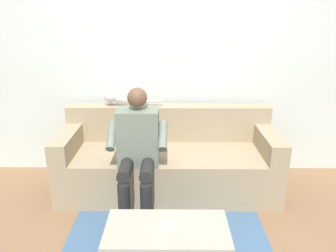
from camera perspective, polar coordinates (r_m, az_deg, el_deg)
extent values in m
plane|color=#846042|center=(2.93, -0.07, -17.40)|extent=(8.00, 8.00, 0.00)
cube|color=silver|center=(3.62, 0.09, 12.77)|extent=(5.00, 0.06, 2.70)
cube|color=#9E896B|center=(3.33, 0.02, -8.24)|extent=(1.77, 0.63, 0.43)
cube|color=#9E896B|center=(3.63, 0.06, -2.68)|extent=(2.11, 0.19, 0.80)
cube|color=#9E896B|center=(3.42, 16.63, -6.44)|extent=(0.17, 0.63, 0.64)
cube|color=#9E896B|center=(3.43, -16.54, -6.34)|extent=(0.17, 0.63, 0.64)
cube|color=#A89E8E|center=(2.44, -0.17, -20.45)|extent=(0.82, 0.43, 0.38)
cube|color=slate|center=(2.98, -5.06, -1.82)|extent=(0.36, 0.26, 0.50)
sphere|color=brown|center=(2.88, -5.26, 4.82)|extent=(0.17, 0.17, 0.17)
cylinder|color=black|center=(2.87, -3.51, -6.93)|extent=(0.11, 0.41, 0.11)
cylinder|color=black|center=(2.88, -7.11, -6.88)|extent=(0.11, 0.41, 0.11)
cylinder|color=black|center=(2.82, -3.68, -13.72)|extent=(0.10, 0.10, 0.43)
cylinder|color=black|center=(2.84, -7.41, -13.62)|extent=(0.10, 0.10, 0.43)
cylinder|color=slate|center=(2.88, -0.87, -1.65)|extent=(0.08, 0.27, 0.22)
cylinder|color=slate|center=(2.92, -9.51, -1.61)|extent=(0.08, 0.27, 0.22)
ellipsoid|color=silver|center=(3.51, -6.36, 4.70)|extent=(0.36, 0.12, 0.16)
sphere|color=silver|center=(3.53, -9.70, 4.98)|extent=(0.14, 0.14, 0.14)
cone|color=silver|center=(3.55, -9.55, 5.96)|extent=(0.05, 0.05, 0.04)
cone|color=silver|center=(3.48, -9.73, 5.71)|extent=(0.05, 0.05, 0.04)
cylinder|color=silver|center=(3.49, -2.45, 4.21)|extent=(0.18, 0.03, 0.03)
cube|color=white|center=(2.33, -0.14, -16.58)|extent=(0.12, 0.11, 0.02)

